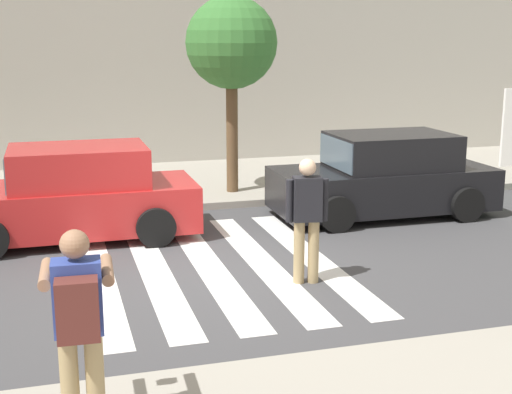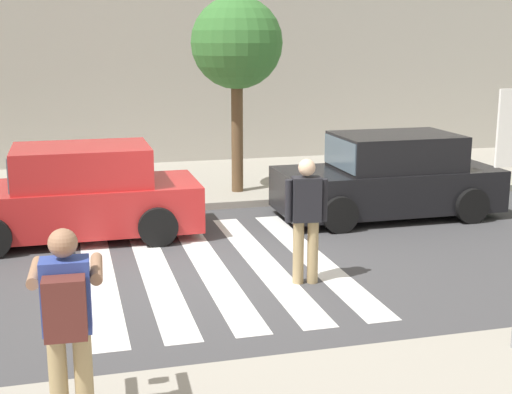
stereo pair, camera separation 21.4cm
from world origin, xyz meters
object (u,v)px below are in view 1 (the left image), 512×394
Objects in this scene: photographer_with_backpack at (79,316)px; parked_car_red at (73,196)px; parked_car_black at (385,178)px; street_tree_center at (231,45)px; pedestrian_crossing at (307,214)px.

photographer_with_backpack is 6.49m from parked_car_red.
parked_car_black is 4.06m from street_tree_center.
parked_car_black is at bearing -0.00° from parked_car_red.
photographer_with_backpack is 0.42× the size of parked_car_red.
parked_car_black is (5.66, -0.00, 0.00)m from parked_car_red.
photographer_with_backpack is 8.73m from parked_car_black.
parked_car_red is (-2.95, 3.14, -0.25)m from pedestrian_crossing.
street_tree_center reaches higher than parked_car_black.
photographer_with_backpack is 1.00× the size of pedestrian_crossing.
pedestrian_crossing is 4.16m from parked_car_black.
parked_car_black is (2.71, 3.14, -0.25)m from pedestrian_crossing.
street_tree_center is (0.34, 5.38, 2.17)m from pedestrian_crossing.
pedestrian_crossing is (3.13, 3.33, -0.19)m from photographer_with_backpack.
parked_car_red is at bearing 88.44° from photographer_with_backpack.
pedestrian_crossing is at bearing 46.76° from photographer_with_backpack.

